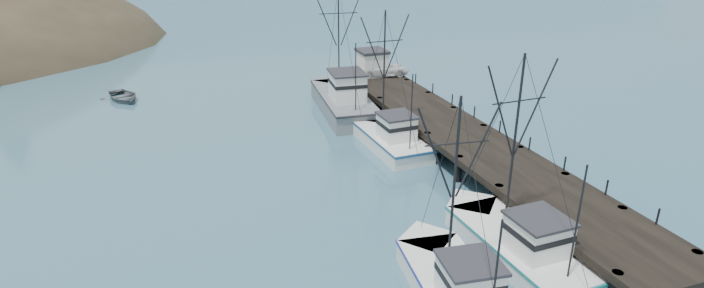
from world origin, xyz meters
name	(u,v)px	position (x,y,z in m)	size (l,w,h in m)	color
pier	(456,132)	(14.00, 16.00, 1.69)	(6.00, 44.00, 2.00)	black
trawler_near	(515,242)	(9.56, 1.47, 0.82)	(4.17, 11.72, 11.82)	silver
trawler_mid	(455,286)	(4.30, -0.90, 0.82)	(4.74, 10.90, 10.80)	silver
trawler_far	(388,137)	(9.30, 19.06, 0.82)	(3.96, 11.28, 11.55)	silver
work_vessel	(342,100)	(8.62, 28.89, 1.23)	(5.55, 14.69, 12.37)	slate
pier_shed	(372,62)	(13.80, 34.00, 3.42)	(3.00, 3.20, 2.80)	silver
pickup_truck	(384,69)	(14.92, 33.35, 2.76)	(2.53, 5.48, 1.52)	silver
motorboat	(123,100)	(-12.17, 40.44, 0.00)	(3.78, 5.30, 1.10)	#505659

